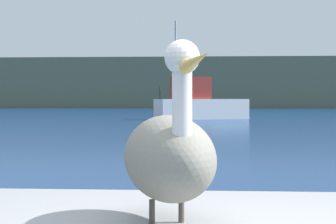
{
  "coord_description": "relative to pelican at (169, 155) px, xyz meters",
  "views": [
    {
      "loc": [
        -0.19,
        -2.62,
        1.22
      ],
      "look_at": [
        -1.8,
        20.15,
        0.69
      ],
      "focal_mm": 64.42,
      "sensor_mm": 36.0,
      "label": 1
    }
  ],
  "objects": [
    {
      "name": "hillside_backdrop",
      "position": [
        0.4,
        76.75,
        2.16
      ],
      "size": [
        140.0,
        15.24,
        6.2
      ],
      "primitive_type": "cube",
      "color": "#5B664C",
      "rests_on": "ground"
    },
    {
      "name": "pelican",
      "position": [
        0.0,
        0.0,
        0.0
      ],
      "size": [
        0.66,
        1.26,
        0.9
      ],
      "rotation": [
        0.0,
        0.0,
        -1.31
      ],
      "color": "gray",
      "rests_on": "pier_dock"
    },
    {
      "name": "fishing_boat_white",
      "position": [
        -0.48,
        31.93,
        -0.05
      ],
      "size": [
        5.55,
        3.65,
        5.63
      ],
      "rotation": [
        0.0,
        0.0,
        3.54
      ],
      "color": "white",
      "rests_on": "ground"
    }
  ]
}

